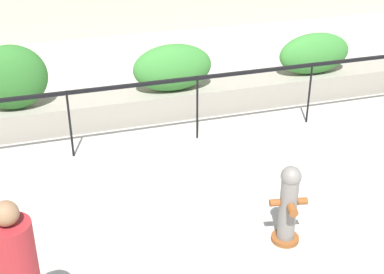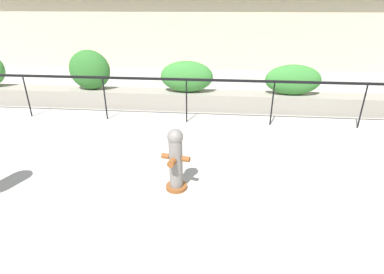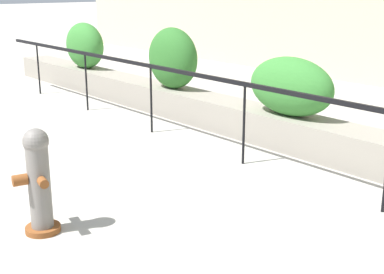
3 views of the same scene
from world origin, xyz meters
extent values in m
cube|color=gray|center=(0.00, 6.00, 0.25)|extent=(18.00, 0.70, 0.50)
cube|color=black|center=(0.00, 4.90, 1.12)|extent=(15.00, 0.05, 0.06)
cylinder|color=black|center=(-2.14, 4.90, 0.57)|extent=(0.04, 0.04, 1.15)
cylinder|color=black|center=(0.00, 4.90, 0.57)|extent=(0.04, 0.04, 1.15)
cylinder|color=black|center=(2.14, 4.90, 0.57)|extent=(0.04, 0.04, 1.15)
ellipsoid|color=#2D6B28|center=(-2.95, 6.00, 1.07)|extent=(1.21, 0.67, 1.14)
ellipsoid|color=#387F33|center=(-0.12, 6.00, 0.94)|extent=(1.49, 0.68, 0.88)
ellipsoid|color=#387F33|center=(2.82, 6.00, 0.92)|extent=(1.52, 0.58, 0.83)
cylinder|color=brown|center=(0.18, 1.84, 0.03)|extent=(0.42, 0.42, 0.06)
cylinder|color=slate|center=(0.18, 1.84, 0.48)|extent=(0.26, 0.26, 0.85)
sphere|color=slate|center=(0.18, 1.84, 0.95)|extent=(0.25, 0.25, 0.25)
cylinder|color=brown|center=(0.14, 1.66, 0.59)|extent=(0.14, 0.16, 0.11)
cylinder|color=brown|center=(0.01, 1.87, 0.59)|extent=(0.14, 0.11, 0.09)
cylinder|color=brown|center=(0.35, 1.80, 0.59)|extent=(0.14, 0.11, 0.09)
cylinder|color=maroon|center=(-3.00, 1.07, 1.19)|extent=(0.54, 0.54, 0.62)
sphere|color=#8C6647|center=(-3.00, 1.07, 1.61)|extent=(0.23, 0.23, 0.23)
camera|label=1|loc=(-2.62, -3.02, 4.29)|focal=50.00mm
camera|label=2|loc=(0.85, -2.36, 2.87)|focal=28.00mm
camera|label=3|loc=(4.91, -0.21, 2.42)|focal=50.00mm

